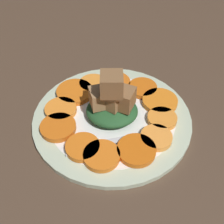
{
  "coord_description": "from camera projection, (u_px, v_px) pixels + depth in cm",
  "views": [
    {
      "loc": [
        2.51,
        -35.84,
        40.65
      ],
      "look_at": [
        0.0,
        0.0,
        4.1
      ],
      "focal_mm": 45.0,
      "sensor_mm": 36.0,
      "label": 1
    }
  ],
  "objects": [
    {
      "name": "carrot_slice_4",
      "position": [
        93.0,
        84.0,
        0.58
      ],
      "size": [
        5.61,
        5.61,
        1.01
      ],
      "primitive_type": "cylinder",
      "color": "orange",
      "rests_on": "plate"
    },
    {
      "name": "carrot_slice_6",
      "position": [
        61.0,
        109.0,
        0.52
      ],
      "size": [
        5.94,
        5.94,
        1.01
      ],
      "primitive_type": "cylinder",
      "color": "orange",
      "rests_on": "plate"
    },
    {
      "name": "carrot_slice_10",
      "position": [
        136.0,
        150.0,
        0.46
      ],
      "size": [
        6.46,
        6.46,
        1.01
      ],
      "primitive_type": "cylinder",
      "color": "#D45E12",
      "rests_on": "plate"
    },
    {
      "name": "table_slab",
      "position": [
        112.0,
        123.0,
        0.53
      ],
      "size": [
        120.0,
        120.0,
        2.0
      ],
      "primitive_type": "cube",
      "color": "#4C3828",
      "rests_on": "ground"
    },
    {
      "name": "carrot_slice_11",
      "position": [
        156.0,
        138.0,
        0.48
      ],
      "size": [
        5.44,
        5.44,
        1.01
      ],
      "primitive_type": "cylinder",
      "color": "#F99539",
      "rests_on": "plate"
    },
    {
      "name": "plate",
      "position": [
        112.0,
        118.0,
        0.52
      ],
      "size": [
        29.31,
        29.31,
        1.05
      ],
      "color": "beige",
      "rests_on": "table_slab"
    },
    {
      "name": "carrot_slice_5",
      "position": [
        75.0,
        92.0,
        0.56
      ],
      "size": [
        7.21,
        7.21,
        1.01
      ],
      "primitive_type": "cylinder",
      "color": "orange",
      "rests_on": "plate"
    },
    {
      "name": "carrot_slice_0",
      "position": [
        162.0,
        119.0,
        0.51
      ],
      "size": [
        5.37,
        5.37,
        1.01
      ],
      "primitive_type": "cylinder",
      "color": "orange",
      "rests_on": "plate"
    },
    {
      "name": "carrot_slice_1",
      "position": [
        160.0,
        101.0,
        0.54
      ],
      "size": [
        6.78,
        6.78,
        1.01
      ],
      "primitive_type": "cylinder",
      "color": "orange",
      "rests_on": "plate"
    },
    {
      "name": "carrot_slice_7",
      "position": [
        58.0,
        127.0,
        0.49
      ],
      "size": [
        6.33,
        6.33,
        1.01
      ],
      "primitive_type": "cylinder",
      "color": "orange",
      "rests_on": "plate"
    },
    {
      "name": "carrot_slice_9",
      "position": [
        102.0,
        156.0,
        0.45
      ],
      "size": [
        6.02,
        6.02,
        1.01
      ],
      "primitive_type": "cylinder",
      "color": "orange",
      "rests_on": "plate"
    },
    {
      "name": "fork",
      "position": [
        114.0,
        141.0,
        0.47
      ],
      "size": [
        17.24,
        6.97,
        0.4
      ],
      "rotation": [
        0.0,
        0.0,
        0.31
      ],
      "color": "silver",
      "rests_on": "plate"
    },
    {
      "name": "center_pile",
      "position": [
        112.0,
        102.0,
        0.49
      ],
      "size": [
        9.45,
        8.51,
        10.15
      ],
      "color": "#235128",
      "rests_on": "plate"
    },
    {
      "name": "carrot_slice_8",
      "position": [
        83.0,
        147.0,
        0.46
      ],
      "size": [
        5.72,
        5.72,
        1.01
      ],
      "primitive_type": "cylinder",
      "color": "orange",
      "rests_on": "plate"
    },
    {
      "name": "carrot_slice_2",
      "position": [
        143.0,
        88.0,
        0.57
      ],
      "size": [
        5.8,
        5.8,
        1.01
      ],
      "primitive_type": "cylinder",
      "color": "#D66115",
      "rests_on": "plate"
    },
    {
      "name": "carrot_slice_3",
      "position": [
        115.0,
        83.0,
        0.58
      ],
      "size": [
        6.29,
        6.29,
        1.01
      ],
      "primitive_type": "cylinder",
      "color": "orange",
      "rests_on": "plate"
    }
  ]
}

